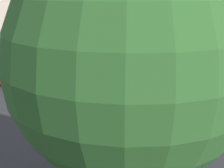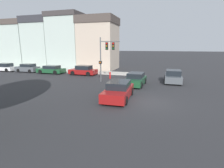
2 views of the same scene
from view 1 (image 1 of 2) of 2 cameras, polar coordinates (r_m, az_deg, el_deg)
The scene contains 8 objects.
ground_plane at distance 22.14m, azimuth 13.69°, elevation -3.63°, with size 300.00×300.00×0.00m, color #28282B.
street_tree at distance 8.15m, azimuth 2.93°, elevation 4.09°, with size 6.41×6.41×9.03m.
traffic_signal at distance 24.11m, azimuth -6.86°, elevation 7.74°, with size 0.85×2.49×5.45m.
crossing_car_0 at distance 20.69m, azimuth 8.04°, elevation -2.68°, with size 4.63×2.13×1.49m.
crossing_car_1 at distance 25.59m, azimuth 1.92°, elevation 1.25°, with size 4.22×2.18×1.42m.
crossing_car_2 at distance 29.99m, azimuth 6.42°, elevation 3.63°, with size 4.11×2.03×1.56m.
parked_car_0 at distance 27.62m, azimuth -19.80°, elevation 1.48°, with size 2.12×4.25×1.48m.
fire_hydrant at distance 26.91m, azimuth -8.86°, elevation 1.45°, with size 0.22×0.22×0.92m.
Camera 1 is at (-15.71, 13.61, 7.64)m, focal length 50.00 mm.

